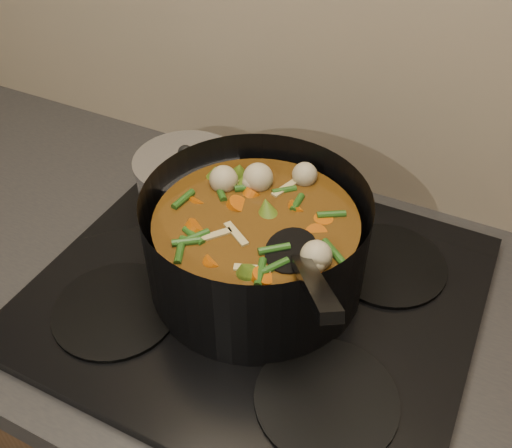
% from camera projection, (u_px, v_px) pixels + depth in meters
% --- Properties ---
extents(counter, '(2.64, 0.64, 0.91)m').
position_uv_depth(counter, '(257.00, 444.00, 1.16)').
color(counter, brown).
rests_on(counter, ground).
extents(stovetop, '(0.62, 0.54, 0.03)m').
position_uv_depth(stovetop, '(257.00, 291.00, 0.85)').
color(stovetop, black).
rests_on(stovetop, counter).
extents(stockpot, '(0.40, 0.41, 0.23)m').
position_uv_depth(stockpot, '(256.00, 244.00, 0.81)').
color(stockpot, black).
rests_on(stockpot, stovetop).
extents(saucepan, '(0.17, 0.17, 0.14)m').
position_uv_depth(saucepan, '(189.00, 187.00, 0.93)').
color(saucepan, silver).
rests_on(saucepan, stovetop).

